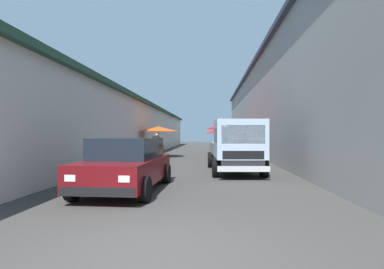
{
  "coord_description": "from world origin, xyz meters",
  "views": [
    {
      "loc": [
        -3.36,
        -0.71,
        1.55
      ],
      "look_at": [
        10.15,
        0.17,
        1.55
      ],
      "focal_mm": 26.74,
      "sensor_mm": 36.0,
      "label": 1
    }
  ],
  "objects": [
    {
      "name": "building_left_whitewash",
      "position": [
        15.75,
        7.43,
        1.99
      ],
      "size": [
        49.8,
        7.5,
        3.96
      ],
      "color": "beige",
      "rests_on": "ground"
    },
    {
      "name": "delivery_truck",
      "position": [
        7.75,
        -1.72,
        1.04
      ],
      "size": [
        5.01,
        2.19,
        2.08
      ],
      "color": "black",
      "rests_on": "ground"
    },
    {
      "name": "fruit_stall_near_right",
      "position": [
        19.26,
        -2.72,
        1.53
      ],
      "size": [
        2.33,
        2.33,
        2.1
      ],
      "color": "#9E9EA3",
      "rests_on": "ground"
    },
    {
      "name": "ground",
      "position": [
        13.5,
        0.0,
        0.0
      ],
      "size": [
        90.0,
        90.0,
        0.0
      ],
      "primitive_type": "plane",
      "color": "#3D3A38"
    },
    {
      "name": "fruit_stall_mid_lane",
      "position": [
        15.63,
        2.79,
        1.65
      ],
      "size": [
        2.72,
        2.72,
        2.15
      ],
      "color": "#9E9EA3",
      "rests_on": "ground"
    },
    {
      "name": "fruit_stall_near_left",
      "position": [
        17.1,
        -1.67,
        1.66
      ],
      "size": [
        2.68,
        2.68,
        2.17
      ],
      "color": "#9E9EA3",
      "rests_on": "ground"
    },
    {
      "name": "building_right_concrete",
      "position": [
        15.75,
        -7.43,
        3.44
      ],
      "size": [
        49.8,
        7.5,
        6.85
      ],
      "color": "gray",
      "rests_on": "ground"
    },
    {
      "name": "hatchback_car",
      "position": [
        4.43,
        1.6,
        0.74
      ],
      "size": [
        3.96,
        2.02,
        1.45
      ],
      "color": "#600F14",
      "rests_on": "ground"
    },
    {
      "name": "fruit_stall_far_left",
      "position": [
        12.96,
        -1.58,
        1.75
      ],
      "size": [
        2.26,
        2.26,
        2.34
      ],
      "color": "#9E9EA3",
      "rests_on": "ground"
    },
    {
      "name": "parked_scooter",
      "position": [
        15.24,
        -3.36,
        0.45
      ],
      "size": [
        1.69,
        0.48,
        1.14
      ],
      "color": "black",
      "rests_on": "ground"
    },
    {
      "name": "vendor_by_crates",
      "position": [
        17.27,
        3.21,
        0.93
      ],
      "size": [
        0.32,
        0.62,
        1.62
      ],
      "color": "#665B4C",
      "rests_on": "ground"
    }
  ]
}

